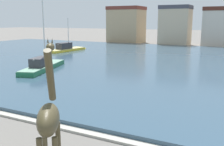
# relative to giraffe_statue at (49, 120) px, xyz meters

# --- Properties ---
(harbor_water) EXTENTS (89.82, 44.64, 0.33)m
(harbor_water) POSITION_rel_giraffe_statue_xyz_m (-4.50, 26.86, -2.32)
(harbor_water) COLOR #334C60
(harbor_water) RESTS_ON ground
(quay_edge_coping) EXTENTS (89.82, 0.50, 0.12)m
(quay_edge_coping) POSITION_rel_giraffe_statue_xyz_m (-4.50, 4.29, -2.42)
(quay_edge_coping) COLOR #ADA89E
(quay_edge_coping) RESTS_ON ground
(giraffe_statue) EXTENTS (1.92, 2.49, 4.86)m
(giraffe_statue) POSITION_rel_giraffe_statue_xyz_m (0.00, 0.00, 0.00)
(giraffe_statue) COLOR #4C4228
(giraffe_statue) RESTS_ON ground
(sailboat_yellow) EXTENTS (2.68, 8.74, 5.82)m
(sailboat_yellow) POSITION_rel_giraffe_statue_xyz_m (-21.74, 30.51, -1.92)
(sailboat_yellow) COLOR gold
(sailboat_yellow) RESTS_ON ground
(sailboat_green) EXTENTS (4.38, 9.30, 7.71)m
(sailboat_green) POSITION_rel_giraffe_statue_xyz_m (-13.84, 15.62, -1.90)
(sailboat_green) COLOR #236B42
(sailboat_green) RESTS_ON ground
(townhouse_narrow_midrow) EXTENTS (7.88, 6.72, 8.65)m
(townhouse_narrow_midrow) POSITION_rel_giraffe_statue_xyz_m (-20.95, 53.09, 1.86)
(townhouse_narrow_midrow) COLOR tan
(townhouse_narrow_midrow) RESTS_ON ground
(townhouse_wide_warehouse) EXTENTS (6.35, 5.66, 8.58)m
(townhouse_wide_warehouse) POSITION_rel_giraffe_statue_xyz_m (-8.89, 52.15, 1.82)
(townhouse_wide_warehouse) COLOR #C6B293
(townhouse_wide_warehouse) RESTS_ON ground
(townhouse_end_terrace) EXTENTS (6.95, 7.26, 8.15)m
(townhouse_end_terrace) POSITION_rel_giraffe_statue_xyz_m (0.19, 54.71, 1.61)
(townhouse_end_terrace) COLOR beige
(townhouse_end_terrace) RESTS_ON ground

